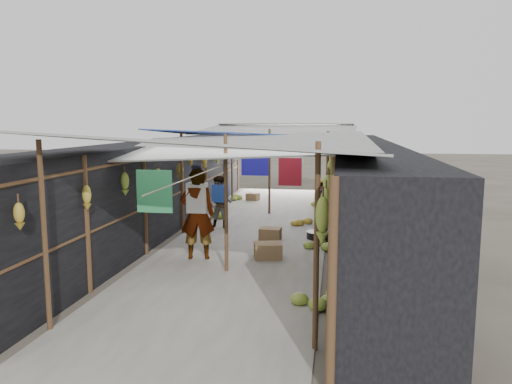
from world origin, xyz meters
The scene contains 14 objects.
ground centered at (0.00, 0.00, 0.00)m, with size 80.00×80.00×0.00m, color #6B6356.
aisle_slab centered at (0.00, 6.50, 0.01)m, with size 3.60×16.00×0.02m, color #9E998E.
stall_left centered at (-2.70, 6.50, 1.15)m, with size 1.40×15.00×2.30m, color black.
stall_right centered at (2.70, 6.50, 1.15)m, with size 1.40×15.00×2.30m, color black.
crate_near centered at (0.65, 4.02, 0.17)m, with size 0.56×0.45×0.33m, color olive.
crate_mid centered at (0.48, 5.64, 0.15)m, with size 0.50×0.40×0.30m, color olive.
crate_back centered at (-0.94, 11.49, 0.13)m, with size 0.42×0.35×0.27m, color olive.
black_basin centered at (1.65, 5.94, 0.09)m, with size 0.63×0.63×0.19m, color black.
vendor_elderly centered at (-0.77, 3.76, 0.95)m, with size 0.69×0.45×1.89m, color white.
shopper_blue centered at (-0.97, 6.63, 0.71)m, with size 0.69×0.54×1.42m, color #215BA8.
vendor_seated centered at (1.53, 10.33, 0.44)m, with size 0.57×0.33×0.88m, color #433E3A.
market_canopy centered at (0.03, 6.84, 2.41)m, with size 5.62×15.20×2.77m.
hanging_bananas centered at (0.14, 6.93, 1.67)m, with size 3.95×14.27×0.73m.
floor_bananas centered at (0.34, 6.35, 0.15)m, with size 4.00×10.31×0.34m.
Camera 1 is at (2.02, -5.94, 2.83)m, focal length 35.00 mm.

